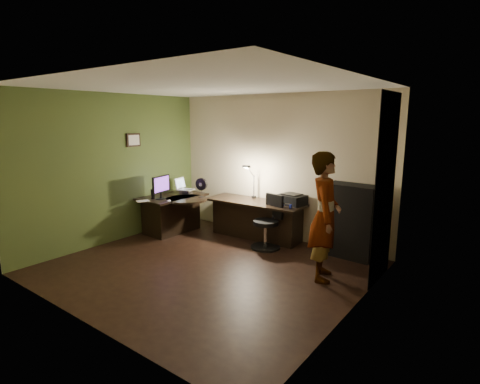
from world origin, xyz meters
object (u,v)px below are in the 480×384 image
Objects in this scene: office_chair at (266,222)px; cabinet at (351,221)px; monitor at (161,191)px; desk_right at (255,220)px; person at (325,217)px; desk_left at (173,214)px.

cabinet is at bearing 31.91° from office_chair.
cabinet is 2.43× the size of monitor.
monitor is 2.12m from office_chair.
office_chair is at bearing 5.49° from monitor.
monitor is (-1.50, -0.98, 0.54)m from desk_right.
cabinet is at bearing 2.22° from desk_right.
person is at bearing -29.14° from desk_right.
monitor is (0.04, -0.33, 0.53)m from desk_left.
office_chair is 0.52× the size of person.
desk_right is 1.59× the size of cabinet.
desk_left is at bearing -163.89° from cabinet.
desk_right is 1.83m from cabinet.
desk_right is 1.87m from monitor.
office_chair is 1.52m from person.
office_chair is at bearing 10.42° from desk_left.
desk_left reaches higher than desk_right.
cabinet is 1.29× the size of office_chair.
office_chair is (0.48, -0.34, 0.11)m from desk_right.
desk_right is at bearing -172.63° from cabinet.
office_chair is (2.01, 0.31, 0.10)m from desk_left.
person reaches higher than office_chair.
cabinet is (1.81, 0.15, 0.24)m from desk_right.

